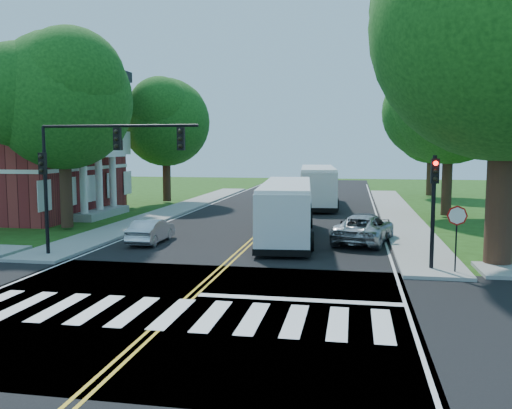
% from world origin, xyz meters
% --- Properties ---
extents(ground, '(140.00, 140.00, 0.00)m').
position_xyz_m(ground, '(0.00, 0.00, 0.00)').
color(ground, '#204210').
rests_on(ground, ground).
extents(road, '(14.00, 96.00, 0.01)m').
position_xyz_m(road, '(0.00, 18.00, 0.01)').
color(road, black).
rests_on(road, ground).
extents(cross_road, '(60.00, 12.00, 0.01)m').
position_xyz_m(cross_road, '(0.00, 0.00, 0.01)').
color(cross_road, black).
rests_on(cross_road, ground).
extents(center_line, '(0.36, 70.00, 0.01)m').
position_xyz_m(center_line, '(0.00, 22.00, 0.01)').
color(center_line, gold).
rests_on(center_line, road).
extents(edge_line_w, '(0.12, 70.00, 0.01)m').
position_xyz_m(edge_line_w, '(-6.80, 22.00, 0.01)').
color(edge_line_w, silver).
rests_on(edge_line_w, road).
extents(edge_line_e, '(0.12, 70.00, 0.01)m').
position_xyz_m(edge_line_e, '(6.80, 22.00, 0.01)').
color(edge_line_e, silver).
rests_on(edge_line_e, road).
extents(crosswalk, '(12.60, 3.00, 0.01)m').
position_xyz_m(crosswalk, '(0.00, -0.50, 0.02)').
color(crosswalk, silver).
rests_on(crosswalk, road).
extents(stop_bar, '(6.60, 0.40, 0.01)m').
position_xyz_m(stop_bar, '(3.50, 1.60, 0.02)').
color(stop_bar, silver).
rests_on(stop_bar, road).
extents(sidewalk_nw, '(2.60, 40.00, 0.15)m').
position_xyz_m(sidewalk_nw, '(-8.30, 25.00, 0.07)').
color(sidewalk_nw, gray).
rests_on(sidewalk_nw, ground).
extents(sidewalk_ne, '(2.60, 40.00, 0.15)m').
position_xyz_m(sidewalk_ne, '(8.30, 25.00, 0.07)').
color(sidewalk_ne, gray).
rests_on(sidewalk_ne, ground).
extents(tree_ne_big, '(10.80, 10.80, 14.91)m').
position_xyz_m(tree_ne_big, '(11.00, 8.00, 9.62)').
color(tree_ne_big, '#381F16').
rests_on(tree_ne_big, ground).
extents(tree_west_near, '(8.00, 8.00, 11.40)m').
position_xyz_m(tree_west_near, '(-11.50, 14.00, 7.53)').
color(tree_west_near, '#381F16').
rests_on(tree_west_near, ground).
extents(tree_west_far, '(7.60, 7.60, 10.67)m').
position_xyz_m(tree_west_far, '(-11.00, 30.00, 7.00)').
color(tree_west_far, '#381F16').
rests_on(tree_west_far, ground).
extents(tree_east_mid, '(8.40, 8.40, 11.93)m').
position_xyz_m(tree_east_mid, '(11.50, 24.00, 7.86)').
color(tree_east_mid, '#381F16').
rests_on(tree_east_mid, ground).
extents(tree_east_far, '(7.20, 7.20, 10.34)m').
position_xyz_m(tree_east_far, '(12.50, 40.00, 6.86)').
color(tree_east_far, '#381F16').
rests_on(tree_east_far, ground).
extents(signal_nw, '(7.15, 0.46, 5.66)m').
position_xyz_m(signal_nw, '(-5.86, 6.43, 4.38)').
color(signal_nw, black).
rests_on(signal_nw, ground).
extents(signal_ne, '(0.30, 0.46, 4.40)m').
position_xyz_m(signal_ne, '(8.20, 6.44, 2.96)').
color(signal_ne, black).
rests_on(signal_ne, ground).
extents(stop_sign, '(0.76, 0.08, 2.53)m').
position_xyz_m(stop_sign, '(9.00, 5.98, 2.03)').
color(stop_sign, black).
rests_on(stop_sign, ground).
extents(bus_lead, '(3.50, 11.72, 2.99)m').
position_xyz_m(bus_lead, '(1.66, 13.22, 1.59)').
color(bus_lead, silver).
rests_on(bus_lead, road).
extents(bus_follow, '(3.77, 12.64, 3.22)m').
position_xyz_m(bus_follow, '(2.21, 29.71, 1.71)').
color(bus_follow, silver).
rests_on(bus_follow, road).
extents(hatchback, '(1.34, 3.77, 1.24)m').
position_xyz_m(hatchback, '(-4.94, 10.57, 0.63)').
color(hatchback, '#B9BCC1').
rests_on(hatchback, road).
extents(suv, '(3.49, 5.59, 1.44)m').
position_xyz_m(suv, '(5.70, 12.53, 0.73)').
color(suv, '#A9ACB0').
rests_on(suv, road).
extents(dark_sedan, '(2.77, 4.82, 1.32)m').
position_xyz_m(dark_sedan, '(5.70, 14.26, 0.67)').
color(dark_sedan, black).
rests_on(dark_sedan, road).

